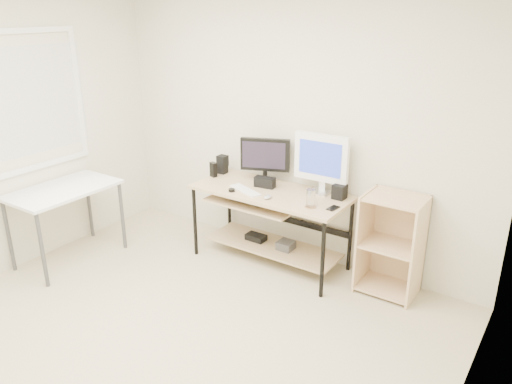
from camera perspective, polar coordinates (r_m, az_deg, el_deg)
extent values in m
cube|color=#C3B696|center=(3.93, -12.13, -17.43)|extent=(4.00, 4.00, 0.01)
cube|color=beige|center=(4.81, 3.98, 7.49)|extent=(4.00, 0.01, 2.60)
cube|color=beige|center=(2.36, 21.88, -8.63)|extent=(0.01, 4.00, 2.60)
cube|color=white|center=(5.15, -24.37, 9.43)|extent=(0.01, 1.00, 1.20)
cube|color=tan|center=(4.69, 1.68, -0.03)|extent=(1.50, 0.65, 0.03)
cube|color=tan|center=(4.77, -0.18, -1.14)|extent=(0.90, 0.49, 0.02)
cube|color=tan|center=(4.97, 1.92, -6.18)|extent=(1.35, 0.46, 0.02)
cube|color=black|center=(4.79, -0.67, -0.83)|extent=(0.33, 0.22, 0.01)
cylinder|color=black|center=(4.63, 1.52, -1.67)|extent=(0.14, 0.01, 0.01)
cube|color=#404043|center=(4.88, 3.43, -6.09)|extent=(0.15, 0.15, 0.08)
cube|color=black|center=(5.05, 0.00, -5.20)|extent=(0.20, 0.12, 0.06)
cylinder|color=black|center=(5.02, -6.99, -3.38)|extent=(0.04, 0.04, 0.72)
cylinder|color=black|center=(5.43, -3.07, -1.36)|extent=(0.04, 0.04, 0.72)
cylinder|color=black|center=(4.31, 7.62, -7.69)|extent=(0.04, 0.04, 0.72)
cylinder|color=black|center=(4.77, 10.73, -4.93)|extent=(0.04, 0.04, 0.72)
cube|color=white|center=(5.10, -21.21, 0.24)|extent=(0.60, 1.00, 0.03)
cylinder|color=#404043|center=(5.23, -26.42, -4.53)|extent=(0.04, 0.04, 0.72)
cylinder|color=#404043|center=(5.68, -18.53, -1.45)|extent=(0.04, 0.04, 0.72)
cylinder|color=#404043|center=(4.81, -23.24, -6.15)|extent=(0.04, 0.04, 0.72)
cylinder|color=#404043|center=(5.29, -15.04, -2.67)|extent=(0.04, 0.04, 0.72)
cube|color=#E1BD8C|center=(4.53, 12.29, -5.21)|extent=(0.02, 0.40, 0.90)
cube|color=#E1BD8C|center=(4.41, 18.09, -6.61)|extent=(0.02, 0.40, 0.90)
cube|color=#E1BD8C|center=(4.63, 15.94, -5.01)|extent=(0.50, 0.02, 0.90)
cube|color=#E1BD8C|center=(4.66, 14.67, -10.43)|extent=(0.46, 0.38, 0.02)
cube|color=#E1BD8C|center=(4.46, 15.15, -5.91)|extent=(0.46, 0.38, 0.02)
cube|color=#E1BD8C|center=(4.30, 15.68, -0.76)|extent=(0.46, 0.38, 0.02)
cylinder|color=black|center=(4.92, 1.03, 1.27)|extent=(0.20, 0.20, 0.02)
cylinder|color=black|center=(4.90, 1.03, 1.93)|extent=(0.04, 0.04, 0.10)
cube|color=black|center=(4.83, 1.05, 4.29)|extent=(0.46, 0.23, 0.32)
cube|color=black|center=(4.81, 0.87, 4.22)|extent=(0.38, 0.16, 0.26)
cube|color=silver|center=(4.67, 7.28, 0.01)|extent=(0.19, 0.17, 0.02)
cylinder|color=silver|center=(4.65, 7.32, 0.70)|extent=(0.05, 0.05, 0.10)
cube|color=white|center=(4.57, 7.47, 3.90)|extent=(0.52, 0.06, 0.44)
cube|color=#2B40BC|center=(4.54, 7.30, 3.81)|extent=(0.44, 0.01, 0.35)
cube|color=white|center=(4.68, -1.22, 0.20)|extent=(0.39, 0.23, 0.01)
ellipsoid|color=#B5B5BA|center=(4.49, 1.33, -0.57)|extent=(0.07, 0.10, 0.03)
cube|color=black|center=(4.77, 1.01, 1.13)|extent=(0.21, 0.11, 0.10)
cube|color=black|center=(5.18, -3.83, 2.57)|extent=(0.09, 0.09, 0.08)
cube|color=black|center=(5.15, -3.85, 3.56)|extent=(0.10, 0.10, 0.11)
cube|color=black|center=(4.54, 9.53, 0.04)|extent=(0.11, 0.11, 0.13)
cube|color=black|center=(5.07, -4.89, 2.57)|extent=(0.09, 0.07, 0.15)
cylinder|color=black|center=(4.67, -2.80, 0.21)|extent=(0.08, 0.08, 0.03)
cube|color=black|center=(4.33, 8.80, -1.83)|extent=(0.08, 0.13, 0.01)
cylinder|color=#A4754A|center=(4.34, 6.23, -1.68)|extent=(0.13, 0.13, 0.01)
cylinder|color=white|center=(4.31, 6.27, -0.69)|extent=(0.10, 0.10, 0.15)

